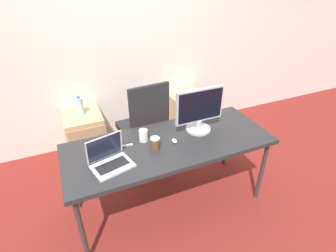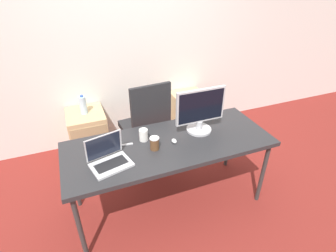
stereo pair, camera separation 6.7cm
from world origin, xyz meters
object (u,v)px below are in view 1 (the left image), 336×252
Objects in this scene: laptop_center at (110,160)px; coffee_cup_white at (143,135)px; water_bottle at (80,106)px; office_chair at (144,134)px; monitor at (199,111)px; mouse at (174,141)px; cabinet_right at (186,114)px; coffee_cup_brown at (155,144)px; cabinet_left at (86,135)px.

laptop_center is 0.41m from coffee_cup_white.
water_bottle is 2.14× the size of coffee_cup_white.
office_chair is 9.91× the size of coffee_cup_white.
monitor is 0.56m from coffee_cup_white.
laptop_center is at bearing -172.48° from mouse.
cabinet_right is 1.44m from mouse.
monitor is 4.15× the size of coffee_cup_brown.
water_bottle reaches higher than mouse.
coffee_cup_brown is at bearing -68.13° from cabinet_left.
water_bottle is (-1.39, 0.00, 0.40)m from cabinet_right.
water_bottle reaches higher than cabinet_left.
water_bottle is (0.00, 0.00, 0.40)m from cabinet_left.
cabinet_right is at bearing 43.46° from laptop_center.
water_bottle is at bearing 111.84° from coffee_cup_brown.
monitor is 4.32× the size of coffee_cup_white.
coffee_cup_white reaches higher than cabinet_left.
monitor is (0.89, 0.18, 0.16)m from laptop_center.
office_chair is 2.29× the size of monitor.
laptop_center is 0.59m from mouse.
cabinet_left is 0.40m from water_bottle.
mouse is (-0.72, -1.16, 0.47)m from cabinet_right.
cabinet_left is 9.18× the size of mouse.
laptop_center is (-0.54, -0.81, 0.39)m from office_chair.
coffee_cup_white is at bearing -67.29° from water_bottle.
coffee_cup_white is 0.96× the size of coffee_cup_brown.
laptop_center reaches higher than cabinet_right.
water_bottle is 1.46m from monitor.
cabinet_right is at bearing 0.00° from cabinet_left.
coffee_cup_brown is at bearing -171.73° from mouse.
laptop_center is at bearing -168.70° from monitor.
cabinet_right is 2.51× the size of water_bottle.
water_bottle is 1.12m from coffee_cup_white.
mouse is (-0.30, -0.10, -0.19)m from monitor.
office_chair is 0.90m from monitor.
water_bottle reaches higher than cabinet_right.
office_chair is 0.81m from mouse.
office_chair reaches higher than coffee_cup_brown.
laptop_center is 3.17× the size of coffee_cup_white.
coffee_cup_white is at bearing 106.09° from coffee_cup_brown.
coffee_cup_white is (-0.54, 0.04, -0.15)m from monitor.
cabinet_right is 1.69× the size of laptop_center.
monitor reaches higher than coffee_cup_white.
office_chair is 16.95× the size of mouse.
office_chair is 0.76m from cabinet_left.
office_chair is at bearing 56.27° from laptop_center.
monitor reaches higher than cabinet_left.
cabinet_left is 1.24× the size of monitor.
coffee_cup_white is at bearing -107.76° from office_chair.
water_bottle is (-0.62, 0.43, 0.29)m from office_chair.
coffee_cup_brown is at bearing -68.16° from water_bottle.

